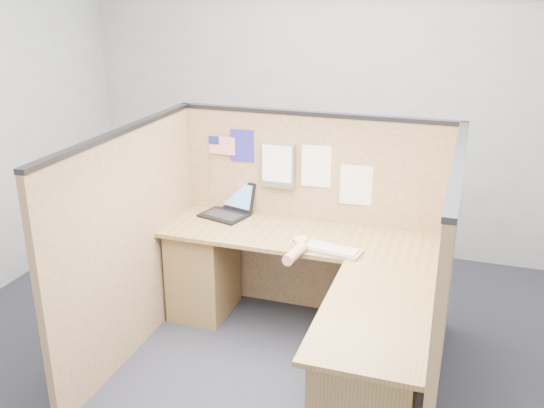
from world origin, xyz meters
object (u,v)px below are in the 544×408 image
(laptop, at_px, (227,206))
(mouse, at_px, (301,243))
(l_desk, at_px, (310,309))
(keyboard, at_px, (327,249))

(laptop, xyz_separation_m, mouse, (0.70, -0.40, -0.04))
(l_desk, xyz_separation_m, mouse, (-0.13, 0.21, 0.36))
(l_desk, bearing_deg, laptop, 143.35)
(laptop, height_order, mouse, laptop)
(laptop, bearing_deg, keyboard, -10.40)
(laptop, relative_size, keyboard, 0.83)
(l_desk, relative_size, mouse, 18.40)
(mouse, bearing_deg, keyboard, -5.61)
(l_desk, bearing_deg, mouse, 121.35)
(keyboard, relative_size, mouse, 4.46)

